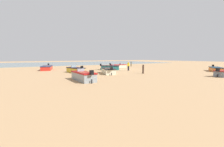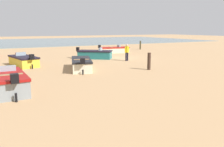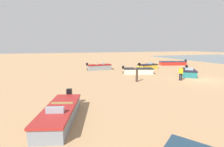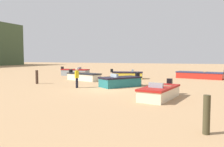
% 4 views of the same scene
% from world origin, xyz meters
% --- Properties ---
extents(ground_plane, '(160.00, 160.00, 0.00)m').
position_xyz_m(ground_plane, '(0.00, 0.00, 0.00)').
color(ground_plane, tan).
extents(tidal_water, '(80.00, 36.00, 0.06)m').
position_xyz_m(tidal_water, '(0.00, -36.00, 0.03)').
color(tidal_water, slate).
rests_on(tidal_water, ground).
extents(boat_teal_0, '(3.75, 3.38, 1.16)m').
position_xyz_m(boat_teal_0, '(2.15, -0.45, 0.43)').
color(boat_teal_0, '#1F6B6F').
rests_on(boat_teal_0, ground).
extents(boat_yellow_1, '(2.19, 3.87, 1.13)m').
position_xyz_m(boat_yellow_1, '(9.35, 1.24, 0.42)').
color(boat_yellow_1, gold).
rests_on(boat_yellow_1, ground).
extents(boat_cream_2, '(4.08, 2.08, 1.06)m').
position_xyz_m(boat_cream_2, '(-2.33, -4.58, 0.39)').
color(boat_cream_2, beige).
rests_on(boat_cream_2, ground).
extents(boat_cream_4, '(2.55, 4.35, 1.12)m').
position_xyz_m(boat_cream_4, '(5.64, 5.01, 0.41)').
color(boat_cream_4, beige).
rests_on(boat_cream_4, ground).
extents(boat_grey_7, '(1.51, 4.09, 1.22)m').
position_xyz_m(boat_grey_7, '(10.91, 9.26, 0.47)').
color(boat_grey_7, gray).
rests_on(boat_grey_7, ground).
extents(mooring_post_near_water, '(0.23, 0.23, 1.28)m').
position_xyz_m(mooring_post_near_water, '(-8.16, -7.12, 0.64)').
color(mooring_post_near_water, '#403A24').
rests_on(mooring_post_near_water, ground).
extents(mooring_post_mid_beach, '(0.25, 0.25, 1.29)m').
position_xyz_m(mooring_post_mid_beach, '(1.18, 7.55, 0.64)').
color(mooring_post_mid_beach, '#3E2C22').
rests_on(mooring_post_mid_beach, ground).
extents(beach_walker_foreground, '(0.54, 0.40, 1.62)m').
position_xyz_m(beach_walker_foreground, '(0.12, 2.59, 0.95)').
color(beach_walker_foreground, black).
rests_on(beach_walker_foreground, ground).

